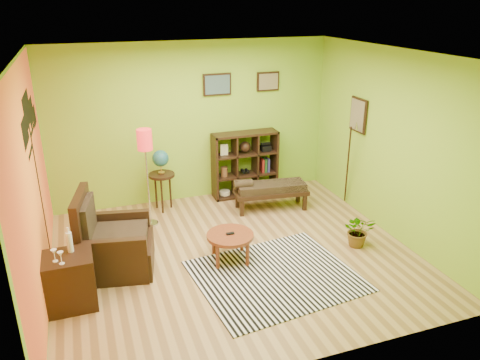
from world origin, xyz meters
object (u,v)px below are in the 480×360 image
object	(u,v)px
cube_shelf	(246,164)
bench	(269,189)
armchair	(112,246)
globe_table	(161,165)
potted_plant	(358,234)
side_cabinet	(70,280)
floor_lamp	(145,149)
coffee_table	(230,238)

from	to	relation	value
cube_shelf	bench	bearing A→B (deg)	-77.87
armchair	bench	size ratio (longest dim) A/B	0.85
globe_table	potted_plant	distance (m)	3.39
armchair	globe_table	distance (m)	2.00
side_cabinet	floor_lamp	bearing A→B (deg)	56.12
coffee_table	armchair	xyz separation A→B (m)	(-1.56, 0.31, -0.01)
coffee_table	cube_shelf	xyz separation A→B (m)	(1.01, 2.13, 0.25)
globe_table	bench	xyz separation A→B (m)	(1.74, -0.59, -0.44)
cube_shelf	bench	distance (m)	0.79
armchair	globe_table	world-z (taller)	armchair
cube_shelf	side_cabinet	bearing A→B (deg)	-141.43
coffee_table	bench	world-z (taller)	bench
side_cabinet	cube_shelf	world-z (taller)	cube_shelf
globe_table	bench	distance (m)	1.89
armchair	cube_shelf	size ratio (longest dim) A/B	0.93
armchair	cube_shelf	xyz separation A→B (m)	(2.57, 1.82, 0.26)
bench	side_cabinet	bearing A→B (deg)	-151.98
coffee_table	floor_lamp	world-z (taller)	floor_lamp
armchair	potted_plant	bearing A→B (deg)	-9.17
bench	cube_shelf	bearing A→B (deg)	102.13
coffee_table	bench	size ratio (longest dim) A/B	0.50
bench	potted_plant	world-z (taller)	bench
floor_lamp	potted_plant	world-z (taller)	floor_lamp
floor_lamp	cube_shelf	size ratio (longest dim) A/B	1.33
cube_shelf	coffee_table	bearing A→B (deg)	-115.30
bench	armchair	bearing A→B (deg)	-158.46
coffee_table	side_cabinet	xyz separation A→B (m)	(-2.11, -0.35, -0.01)
side_cabinet	bench	world-z (taller)	side_cabinet
side_cabinet	potted_plant	bearing A→B (deg)	1.45
coffee_table	armchair	size ratio (longest dim) A/B	0.59
armchair	bench	bearing A→B (deg)	21.54
bench	floor_lamp	bearing A→B (deg)	177.42
globe_table	potted_plant	size ratio (longest dim) A/B	2.15
armchair	side_cabinet	bearing A→B (deg)	-129.25
armchair	coffee_table	bearing A→B (deg)	-11.26
side_cabinet	floor_lamp	size ratio (longest dim) A/B	0.61
armchair	bench	distance (m)	2.94
side_cabinet	coffee_table	bearing A→B (deg)	9.49
floor_lamp	potted_plant	distance (m)	3.46
coffee_table	potted_plant	xyz separation A→B (m)	(1.91, -0.25, -0.15)
potted_plant	cube_shelf	bearing A→B (deg)	110.87
floor_lamp	globe_table	world-z (taller)	floor_lamp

